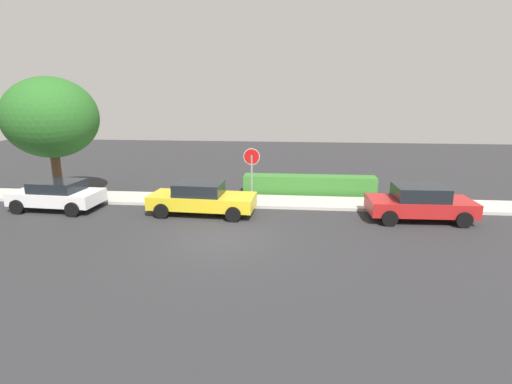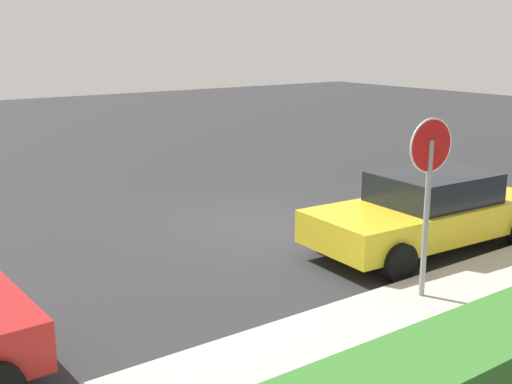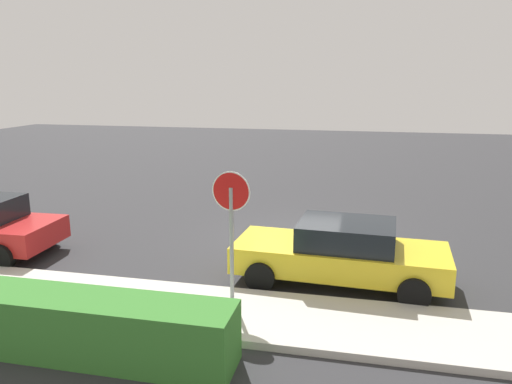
% 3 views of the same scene
% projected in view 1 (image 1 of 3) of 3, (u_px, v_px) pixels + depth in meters
% --- Properties ---
extents(ground_plane, '(60.00, 60.00, 0.00)m').
position_uv_depth(ground_plane, '(222.00, 239.00, 14.51)').
color(ground_plane, '#2D2D30').
extents(sidewalk_curb, '(32.00, 2.06, 0.14)m').
position_uv_depth(sidewalk_curb, '(241.00, 201.00, 19.37)').
color(sidewalk_curb, beige).
rests_on(sidewalk_curb, ground_plane).
extents(stop_sign, '(0.76, 0.09, 2.70)m').
position_uv_depth(stop_sign, '(252.00, 167.00, 18.42)').
color(stop_sign, gray).
rests_on(stop_sign, ground_plane).
extents(parked_car_yellow, '(4.63, 2.18, 1.40)m').
position_uv_depth(parked_car_yellow, '(202.00, 198.00, 17.36)').
color(parked_car_yellow, yellow).
rests_on(parked_car_yellow, ground_plane).
extents(parked_car_red, '(4.26, 2.17, 1.45)m').
position_uv_depth(parked_car_red, '(420.00, 203.00, 16.55)').
color(parked_car_red, red).
rests_on(parked_car_red, ground_plane).
extents(parked_car_white, '(3.97, 2.21, 1.33)m').
position_uv_depth(parked_car_white, '(57.00, 194.00, 18.02)').
color(parked_car_white, white).
rests_on(parked_car_white, ground_plane).
extents(street_tree_near_corner, '(4.37, 4.37, 5.93)m').
position_uv_depth(street_tree_near_corner, '(51.00, 118.00, 19.01)').
color(street_tree_near_corner, '#513823').
rests_on(street_tree_near_corner, ground_plane).
extents(fire_hydrant, '(0.30, 0.22, 0.72)m').
position_uv_depth(fire_hydrant, '(439.00, 203.00, 17.83)').
color(fire_hydrant, gold).
rests_on(fire_hydrant, ground_plane).
extents(front_yard_hedge, '(6.77, 0.98, 1.01)m').
position_uv_depth(front_yard_hedge, '(309.00, 185.00, 20.66)').
color(front_yard_hedge, '#387A2D').
rests_on(front_yard_hedge, ground_plane).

